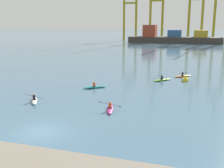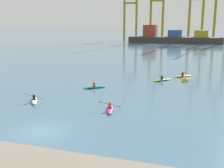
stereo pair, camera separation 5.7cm
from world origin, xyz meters
The scene contains 12 objects.
ground_plane centered at (0.00, 0.00, 0.00)m, with size 800.00×800.00×0.00m, color #476B84.
container_barge centered at (0.19, 114.15, 2.43)m, with size 42.47×9.79×8.30m.
gantry_crane_west centered at (-24.55, 128.76, 16.55)m, with size 7.95×21.40×33.63m.
gantry_crane_west_mid centered at (-9.69, 125.40, 16.75)m, with size 7.46×16.35×36.07m.
gantry_crane_east_mid centered at (9.67, 123.81, 16.53)m, with size 7.46×17.12×33.65m.
gantry_crane_east centered at (21.12, 122.91, 18.44)m, with size 6.83×16.35×37.57m.
channel_buoy centered at (10.21, 24.43, 0.36)m, with size 0.90×0.90×1.00m.
kayak_magenta centered at (3.53, 7.15, 0.17)m, with size 2.16×3.43×0.95m.
kayak_white centered at (-5.65, 7.54, 0.17)m, with size 2.38×3.17×1.07m.
kayak_teal centered at (-1.48, 15.81, 0.17)m, with size 3.04×2.58×0.95m.
kayak_lime centered at (6.73, 23.66, 0.17)m, with size 2.73×2.92×0.95m.
kayak_orange centered at (9.63, 27.86, 0.17)m, with size 3.00×2.63×0.97m.
Camera 2 is at (11.76, -18.19, 8.58)m, focal length 43.64 mm.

